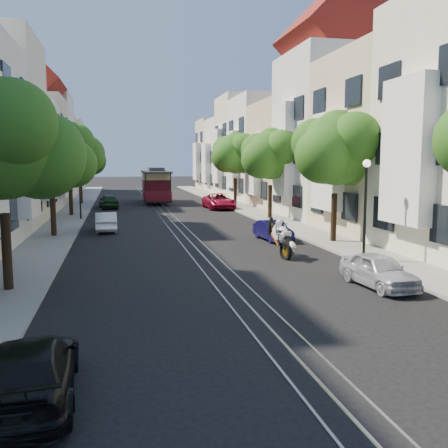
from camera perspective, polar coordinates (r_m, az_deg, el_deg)
ground at (r=43.16m, az=-7.12°, el=1.51°), size 200.00×200.00×0.00m
sidewalk_east at (r=44.37m, az=2.25°, el=1.79°), size 2.50×80.00×0.12m
sidewalk_west at (r=43.15m, az=-16.76°, el=1.34°), size 2.50×80.00×0.12m
rail_left at (r=43.12m, az=-7.85°, el=1.51°), size 0.06×80.00×0.02m
rail_slot at (r=43.16m, az=-7.12°, el=1.53°), size 0.06×80.00×0.02m
rail_right at (r=43.21m, az=-6.40°, el=1.54°), size 0.06×80.00×0.02m
lane_line at (r=43.16m, az=-7.12°, el=1.52°), size 0.08×80.00×0.01m
townhouses_east at (r=45.47m, az=8.02°, el=8.32°), size 7.75×72.00×12.00m
townhouses_west at (r=43.50m, az=-23.14°, el=7.74°), size 7.75×72.00×11.76m
tree_e_b at (r=26.18m, az=12.77°, el=8.15°), size 4.93×4.08×6.68m
tree_e_c at (r=36.46m, az=5.45°, el=7.75°), size 4.84×3.99×6.52m
tree_e_d at (r=47.07m, az=1.38°, el=7.96°), size 5.01×4.16×6.85m
tree_w_a at (r=17.14m, az=-23.96°, el=8.34°), size 4.93×4.08×6.68m
tree_w_b at (r=28.98m, az=-19.07°, el=7.16°), size 4.72×3.87×6.27m
tree_w_c at (r=39.94m, az=-17.21°, el=8.08°), size 5.13×4.28×7.09m
tree_w_d at (r=50.90m, az=-16.10°, el=7.32°), size 4.84×3.99×6.52m
lamp_east at (r=21.33m, az=15.89°, el=3.25°), size 0.32×0.32×4.16m
lamp_west at (r=36.92m, az=-16.19°, el=4.77°), size 0.32×0.32×4.16m
sportbike_rider at (r=21.94m, az=6.44°, el=-1.35°), size 0.78×2.13×1.81m
cable_car at (r=51.59m, az=-7.81°, el=4.58°), size 2.79×8.59×3.29m
parked_car_e_near at (r=17.57m, az=17.27°, el=-5.09°), size 1.62×3.45×1.14m
parked_car_e_mid at (r=26.79m, az=5.61°, el=-0.75°), size 1.44×3.32×1.06m
parked_car_e_far at (r=44.46m, az=-0.58°, el=2.62°), size 2.44×5.03×1.38m
parked_car_w_near at (r=9.66m, az=-21.38°, el=-15.41°), size 1.77×3.99×1.14m
parked_car_w_mid at (r=30.96m, az=-13.31°, el=0.25°), size 1.33×3.56×1.16m
parked_car_w_far at (r=46.15m, az=-13.03°, el=2.55°), size 1.99×3.95×1.29m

